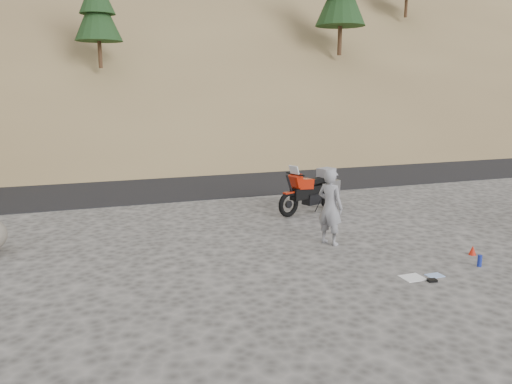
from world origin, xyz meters
TOP-DOWN VIEW (x-y plane):
  - ground at (0.00, 0.00)m, footprint 140.00×140.00m
  - road at (0.00, 9.00)m, footprint 120.00×7.00m
  - hillside at (-0.05, 40.88)m, footprint 120.00×73.00m
  - motorcycle at (1.01, 3.16)m, footprint 2.21×1.16m
  - man at (0.10, 0.36)m, footprint 0.64×0.73m
  - gear_white_cloth at (0.60, -1.95)m, footprint 0.40×0.36m
  - gear_bottle at (2.18, -1.86)m, footprint 0.11×0.11m
  - gear_funnel at (2.56, -1.26)m, footprint 0.19×0.19m
  - gear_glove_a at (0.83, -2.20)m, footprint 0.17×0.14m
  - gear_blue_cloth at (1.05, -1.99)m, footprint 0.30×0.22m

SIDE VIEW (x-z plane):
  - ground at x=0.00m, z-range 0.00..0.00m
  - road at x=0.00m, z-range -0.03..0.03m
  - man at x=0.10m, z-range -0.83..0.83m
  - gear_blue_cloth at x=1.05m, z-range 0.00..0.01m
  - gear_white_cloth at x=0.60m, z-range 0.00..0.01m
  - gear_glove_a at x=0.83m, z-range 0.00..0.04m
  - gear_funnel at x=2.56m, z-range 0.00..0.19m
  - gear_bottle at x=2.18m, z-range 0.00..0.23m
  - motorcycle at x=1.01m, z-range -0.10..1.29m
  - hillside at x=-0.05m, z-range -12.28..34.44m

